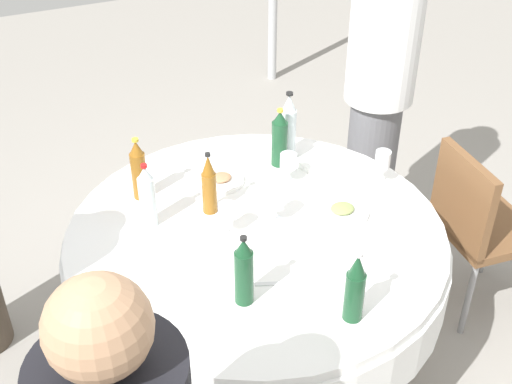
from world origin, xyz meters
The scene contains 20 objects.
ground_plane centered at (0.00, 0.00, 0.00)m, with size 10.00×10.00×0.00m, color gray.
dining_table centered at (0.00, 0.00, 0.59)m, with size 1.54×1.54×0.74m.
bottle_clear_south centered at (-0.37, 0.21, 0.87)m, with size 0.07×0.07×0.28m.
bottle_dark_green_north centered at (0.09, -0.57, 0.87)m, with size 0.07×0.07×0.28m.
bottle_dark_green_east centered at (0.30, 0.40, 0.87)m, with size 0.07×0.07×0.28m.
bottle_amber_right centered at (-0.35, 0.41, 0.87)m, with size 0.06×0.06×0.28m.
bottle_amber_mid centered at (-0.12, 0.19, 0.87)m, with size 0.06×0.06×0.28m.
bottle_clear_west centered at (0.37, 0.45, 0.89)m, with size 0.07×0.07×0.32m.
bottle_dark_green_outer centered at (-0.20, -0.35, 0.87)m, with size 0.07×0.07×0.28m.
wine_glass_right centered at (-0.11, 0.03, 0.84)m, with size 0.07×0.07×0.14m.
wine_glass_mid centered at (0.63, 0.07, 0.85)m, with size 0.07×0.07×0.16m.
wine_glass_west centered at (0.10, 0.02, 0.84)m, with size 0.07×0.07×0.14m.
wine_glass_outer centered at (0.27, 0.25, 0.84)m, with size 0.07×0.07×0.14m.
plate_far centered at (0.00, 0.37, 0.75)m, with size 0.20×0.20×0.04m.
plate_left centered at (0.36, -0.05, 0.75)m, with size 0.22×0.22×0.04m.
fork_north centered at (-0.05, -0.32, 0.74)m, with size 0.18×0.02×0.01m, color silver.
spoon_east centered at (0.15, 0.57, 0.74)m, with size 0.18×0.02×0.01m, color silver.
folded_napkin centered at (0.46, 0.30, 0.75)m, with size 0.17×0.17×0.02m, color white.
person_east centered at (0.92, 0.56, 0.87)m, with size 0.34×0.34×1.65m.
chair_west centered at (1.06, -0.11, 0.52)m, with size 0.44×0.44×0.87m.
Camera 1 is at (-0.88, -1.91, 2.39)m, focal length 47.34 mm.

